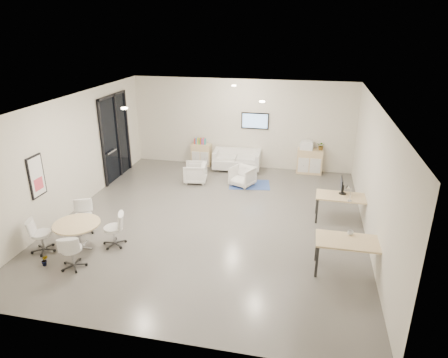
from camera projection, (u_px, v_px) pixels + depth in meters
name	position (u px, v px, depth m)	size (l,w,h in m)	color
room_shell	(211.00, 164.00, 10.31)	(9.60, 10.60, 4.80)	#5C5854
glass_door	(115.00, 135.00, 13.40)	(0.09, 1.90, 2.85)	black
artwork	(37.00, 176.00, 9.66)	(0.05, 0.54, 1.04)	black
wall_tv	(255.00, 121.00, 14.21)	(0.98, 0.06, 0.58)	black
ceiling_spots	(211.00, 97.00, 10.53)	(3.14, 4.14, 0.03)	#FFEAC6
sideboard_left	(201.00, 155.00, 14.93)	(0.72, 0.38, 0.81)	tan
sideboard_right	(310.00, 161.00, 14.12)	(0.88, 0.43, 0.88)	tan
books	(200.00, 141.00, 14.75)	(0.42, 0.14, 0.22)	red
printer	(307.00, 145.00, 13.93)	(0.47, 0.40, 0.31)	white
loveseat	(237.00, 161.00, 14.49)	(1.72, 0.93, 0.63)	silver
blue_rug	(249.00, 185.00, 13.23)	(1.32, 0.88, 0.01)	#2D4289
armchair_left	(195.00, 172.00, 13.33)	(0.71, 0.67, 0.73)	silver
armchair_right	(242.00, 175.00, 13.06)	(0.68, 0.64, 0.70)	silver
desk_rear	(343.00, 198.00, 10.62)	(1.41, 0.74, 0.72)	tan
desk_front	(352.00, 244.00, 8.36)	(1.48, 0.74, 0.77)	tan
monitor	(342.00, 186.00, 10.66)	(0.20, 0.50, 0.44)	black
round_table	(77.00, 227.00, 9.32)	(1.08, 1.08, 0.66)	tan
meeting_chairs	(78.00, 233.00, 9.38)	(2.26, 2.26, 0.82)	white
plant_cabinet	(321.00, 147.00, 13.83)	(0.28, 0.31, 0.24)	#3F7F3F
plant_floor	(45.00, 263.00, 8.82)	(0.15, 0.27, 0.12)	#3F7F3F
cup	(350.00, 232.00, 8.53)	(0.12, 0.10, 0.12)	white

